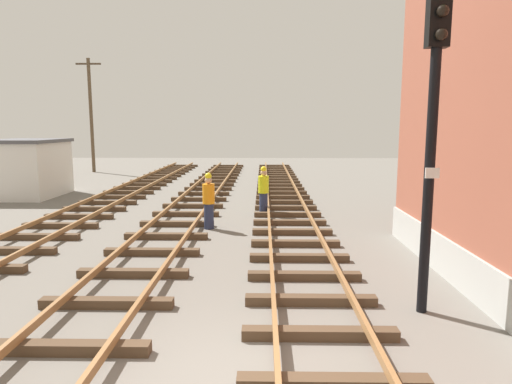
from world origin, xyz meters
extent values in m
cube|color=#4C3826|center=(1.24, 0.00, 0.09)|extent=(2.50, 0.24, 0.18)
cube|color=#4C3826|center=(1.24, 1.38, 0.09)|extent=(2.50, 0.24, 0.18)
cube|color=#4C3826|center=(1.24, 2.75, 0.09)|extent=(2.50, 0.24, 0.18)
cube|color=#4C3826|center=(1.24, 4.13, 0.09)|extent=(2.50, 0.24, 0.18)
cube|color=#4C3826|center=(1.24, 5.51, 0.09)|extent=(2.50, 0.24, 0.18)
cube|color=#4C3826|center=(1.24, 6.88, 0.09)|extent=(2.50, 0.24, 0.18)
cube|color=#4C3826|center=(1.24, 8.26, 0.09)|extent=(2.50, 0.24, 0.18)
cube|color=#4C3826|center=(1.24, 9.64, 0.09)|extent=(2.50, 0.24, 0.18)
cube|color=#4C3826|center=(1.24, 11.01, 0.09)|extent=(2.50, 0.24, 0.18)
cube|color=#4C3826|center=(1.24, 12.39, 0.09)|extent=(2.50, 0.24, 0.18)
cube|color=#4C3826|center=(1.24, 13.77, 0.09)|extent=(2.50, 0.24, 0.18)
cube|color=#4C3826|center=(1.24, 15.14, 0.09)|extent=(2.50, 0.24, 0.18)
cube|color=#4C3826|center=(1.24, 16.52, 0.09)|extent=(2.50, 0.24, 0.18)
cube|color=#4C3826|center=(1.24, 17.89, 0.09)|extent=(2.50, 0.24, 0.18)
cube|color=#4C3826|center=(1.24, 19.27, 0.09)|extent=(2.50, 0.24, 0.18)
cube|color=#4C3826|center=(1.24, 20.65, 0.09)|extent=(2.50, 0.24, 0.18)
cube|color=#4C3826|center=(1.24, 22.02, 0.09)|extent=(2.50, 0.24, 0.18)
cube|color=#4C3826|center=(1.24, 23.40, 0.09)|extent=(2.50, 0.24, 0.18)
cube|color=#4C3826|center=(1.24, 24.78, 0.09)|extent=(2.50, 0.24, 0.18)
cube|color=#4C3826|center=(1.24, 26.15, 0.09)|extent=(2.50, 0.24, 0.18)
cube|color=#4C3826|center=(1.24, 27.53, 0.09)|extent=(2.50, 0.24, 0.18)
cube|color=#4C3826|center=(1.24, 28.91, 0.09)|extent=(2.50, 0.24, 0.18)
cube|color=#4C3826|center=(1.24, 30.28, 0.09)|extent=(2.50, 0.24, 0.18)
cube|color=#4C3826|center=(1.24, 31.66, 0.09)|extent=(2.50, 0.24, 0.18)
cube|color=olive|center=(0.52, 0.00, 0.25)|extent=(0.08, 64.70, 0.14)
cube|color=olive|center=(1.96, 0.00, 0.25)|extent=(0.08, 64.70, 0.14)
cube|color=#4C3826|center=(-2.60, 0.85, 0.09)|extent=(2.50, 0.24, 0.18)
cube|color=#4C3826|center=(-2.60, 2.55, 0.09)|extent=(2.50, 0.24, 0.18)
cube|color=#4C3826|center=(-2.60, 4.26, 0.09)|extent=(2.50, 0.24, 0.18)
cube|color=#4C3826|center=(-2.60, 5.96, 0.09)|extent=(2.50, 0.24, 0.18)
cube|color=#4C3826|center=(-2.60, 7.66, 0.09)|extent=(2.50, 0.24, 0.18)
cube|color=#4C3826|center=(-2.60, 9.36, 0.09)|extent=(2.50, 0.24, 0.18)
cube|color=#4C3826|center=(-2.60, 11.07, 0.09)|extent=(2.50, 0.24, 0.18)
cube|color=#4C3826|center=(-2.60, 12.77, 0.09)|extent=(2.50, 0.24, 0.18)
cube|color=#4C3826|center=(-2.60, 14.47, 0.09)|extent=(2.50, 0.24, 0.18)
cube|color=#4C3826|center=(-2.60, 16.17, 0.09)|extent=(2.50, 0.24, 0.18)
cube|color=#4C3826|center=(-2.60, 17.88, 0.09)|extent=(2.50, 0.24, 0.18)
cube|color=#4C3826|center=(-2.60, 19.58, 0.09)|extent=(2.50, 0.24, 0.18)
cube|color=#4C3826|center=(-2.60, 21.28, 0.09)|extent=(2.50, 0.24, 0.18)
cube|color=#4C3826|center=(-2.60, 22.98, 0.09)|extent=(2.50, 0.24, 0.18)
cube|color=#4C3826|center=(-2.60, 24.69, 0.09)|extent=(2.50, 0.24, 0.18)
cube|color=#4C3826|center=(-2.60, 26.39, 0.09)|extent=(2.50, 0.24, 0.18)
cube|color=#4C3826|center=(-2.60, 28.09, 0.09)|extent=(2.50, 0.24, 0.18)
cube|color=#4C3826|center=(-2.60, 29.79, 0.09)|extent=(2.50, 0.24, 0.18)
cube|color=#4C3826|center=(-2.60, 31.50, 0.09)|extent=(2.50, 0.24, 0.18)
cube|color=olive|center=(-1.88, 0.00, 0.25)|extent=(0.08, 64.70, 0.14)
cube|color=#4C3826|center=(-6.44, 6.02, 0.09)|extent=(2.50, 0.24, 0.18)
cube|color=#4C3826|center=(-6.44, 7.52, 0.09)|extent=(2.50, 0.24, 0.18)
cube|color=#4C3826|center=(-6.44, 9.03, 0.09)|extent=(2.50, 0.24, 0.18)
cube|color=#4C3826|center=(-6.44, 10.53, 0.09)|extent=(2.50, 0.24, 0.18)
cube|color=#4C3826|center=(-6.44, 12.04, 0.09)|extent=(2.50, 0.24, 0.18)
cube|color=#4C3826|center=(-6.44, 13.54, 0.09)|extent=(2.50, 0.24, 0.18)
cube|color=#4C3826|center=(-6.44, 15.05, 0.09)|extent=(2.50, 0.24, 0.18)
cube|color=#4C3826|center=(-6.44, 16.55, 0.09)|extent=(2.50, 0.24, 0.18)
cube|color=#4C3826|center=(-6.44, 18.05, 0.09)|extent=(2.50, 0.24, 0.18)
cube|color=#4C3826|center=(-6.44, 19.56, 0.09)|extent=(2.50, 0.24, 0.18)
cube|color=#4C3826|center=(-6.44, 21.06, 0.09)|extent=(2.50, 0.24, 0.18)
cube|color=#4C3826|center=(-6.44, 22.57, 0.09)|extent=(2.50, 0.24, 0.18)
cube|color=#4C3826|center=(-6.44, 24.07, 0.09)|extent=(2.50, 0.24, 0.18)
cube|color=#4C3826|center=(-6.44, 25.58, 0.09)|extent=(2.50, 0.24, 0.18)
cube|color=#4C3826|center=(-6.44, 27.08, 0.09)|extent=(2.50, 0.24, 0.18)
cube|color=#4C3826|center=(-6.44, 28.59, 0.09)|extent=(2.50, 0.24, 0.18)
cube|color=#4C3826|center=(-6.44, 30.09, 0.09)|extent=(2.50, 0.24, 0.18)
cube|color=#4C3826|center=(-6.44, 31.60, 0.09)|extent=(2.50, 0.24, 0.18)
cylinder|color=black|center=(3.25, 2.49, 2.34)|extent=(0.18, 0.18, 4.69)
cube|color=black|center=(3.25, 2.49, 5.24)|extent=(0.36, 0.24, 1.10)
sphere|color=black|center=(3.25, 2.31, 5.24)|extent=(0.20, 0.20, 0.20)
sphere|color=black|center=(3.25, 2.31, 4.87)|extent=(0.20, 0.20, 0.20)
cube|color=white|center=(3.25, 2.35, 2.58)|extent=(0.24, 0.03, 0.18)
cube|color=#B2B2AD|center=(4.42, 1.66, 0.45)|extent=(0.08, 13.27, 0.90)
cube|color=silver|center=(-11.02, 15.76, 1.30)|extent=(2.80, 3.60, 2.60)
cube|color=#4C4C51|center=(-11.02, 15.76, 2.68)|extent=(3.00, 3.80, 0.16)
cube|color=brown|center=(-12.44, 15.76, 1.00)|extent=(0.06, 0.90, 2.00)
cylinder|color=black|center=(-12.75, 16.27, 0.32)|extent=(0.64, 0.24, 0.64)
cylinder|color=black|center=(-15.78, 23.59, 0.32)|extent=(0.64, 0.24, 0.64)
cylinder|color=black|center=(-15.78, 21.79, 0.32)|extent=(0.64, 0.24, 0.64)
cylinder|color=brown|center=(-12.26, 27.22, 4.10)|extent=(0.24, 0.24, 8.20)
cube|color=#4C3D2D|center=(-12.26, 27.22, 7.80)|extent=(1.80, 0.12, 0.12)
cylinder|color=#262D4C|center=(0.34, 11.42, 0.42)|extent=(0.32, 0.32, 0.85)
cylinder|color=yellow|center=(0.34, 11.42, 1.18)|extent=(0.40, 0.40, 0.65)
sphere|color=tan|center=(0.34, 11.42, 1.62)|extent=(0.24, 0.24, 0.24)
sphere|color=yellow|center=(0.34, 11.42, 1.76)|extent=(0.22, 0.22, 0.22)
cylinder|color=#262D4C|center=(-1.47, 9.05, 0.42)|extent=(0.32, 0.32, 0.85)
cylinder|color=orange|center=(-1.47, 9.05, 1.18)|extent=(0.40, 0.40, 0.65)
sphere|color=tan|center=(-1.47, 9.05, 1.62)|extent=(0.24, 0.24, 0.24)
sphere|color=yellow|center=(-1.47, 9.05, 1.76)|extent=(0.22, 0.22, 0.22)
camera|label=1|loc=(0.34, -5.30, 3.38)|focal=31.08mm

